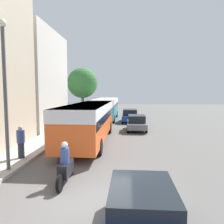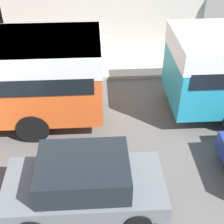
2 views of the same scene
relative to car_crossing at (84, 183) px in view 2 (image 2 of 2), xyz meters
name	(u,v)px [view 2 (image 2 of 2)]	position (x,y,z in m)	size (l,w,h in m)	color
car_crossing	(84,183)	(0.00, 0.00, 0.00)	(1.87, 3.82, 1.48)	slate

